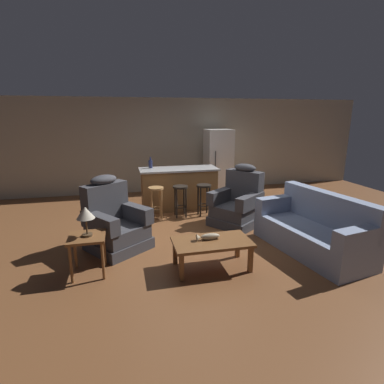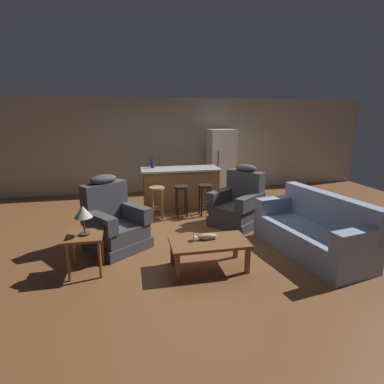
% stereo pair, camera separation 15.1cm
% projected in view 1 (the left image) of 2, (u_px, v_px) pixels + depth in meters
% --- Properties ---
extents(ground_plane, '(12.00, 12.00, 0.00)m').
position_uv_depth(ground_plane, '(192.00, 228.00, 5.86)').
color(ground_plane, brown).
extents(back_wall, '(12.00, 0.05, 2.60)m').
position_uv_depth(back_wall, '(167.00, 146.00, 8.47)').
color(back_wall, '#A89E89').
rests_on(back_wall, ground_plane).
extents(coffee_table, '(1.10, 0.60, 0.42)m').
position_uv_depth(coffee_table, '(212.00, 244.00, 4.24)').
color(coffee_table, brown).
rests_on(coffee_table, ground_plane).
extents(fish_figurine, '(0.34, 0.10, 0.10)m').
position_uv_depth(fish_figurine, '(208.00, 237.00, 4.25)').
color(fish_figurine, '#4C3823').
rests_on(fish_figurine, coffee_table).
extents(couch, '(1.15, 2.02, 0.94)m').
position_uv_depth(couch, '(314.00, 231.00, 4.80)').
color(couch, '#8493B2').
rests_on(couch, ground_plane).
extents(recliner_near_lamp, '(1.17, 1.17, 1.20)m').
position_uv_depth(recliner_near_lamp, '(114.00, 223.00, 4.89)').
color(recliner_near_lamp, '#3D3D42').
rests_on(recliner_near_lamp, ground_plane).
extents(recliner_near_island, '(1.17, 1.17, 1.20)m').
position_uv_depth(recliner_near_island, '(238.00, 204.00, 5.98)').
color(recliner_near_island, '#3D3D42').
rests_on(recliner_near_island, ground_plane).
extents(end_table, '(0.48, 0.48, 0.56)m').
position_uv_depth(end_table, '(87.00, 243.00, 4.06)').
color(end_table, brown).
rests_on(end_table, ground_plane).
extents(table_lamp, '(0.24, 0.24, 0.41)m').
position_uv_depth(table_lamp, '(85.00, 214.00, 3.95)').
color(table_lamp, '#4C3823').
rests_on(table_lamp, end_table).
extents(kitchen_island, '(1.80, 0.70, 0.95)m').
position_uv_depth(kitchen_island, '(179.00, 188.00, 7.01)').
color(kitchen_island, olive).
rests_on(kitchen_island, ground_plane).
extents(bar_stool_left, '(0.32, 0.32, 0.68)m').
position_uv_depth(bar_stool_left, '(156.00, 197.00, 6.28)').
color(bar_stool_left, '#A87A47').
rests_on(bar_stool_left, ground_plane).
extents(bar_stool_middle, '(0.32, 0.32, 0.68)m').
position_uv_depth(bar_stool_middle, '(180.00, 195.00, 6.40)').
color(bar_stool_middle, black).
rests_on(bar_stool_middle, ground_plane).
extents(bar_stool_right, '(0.32, 0.32, 0.68)m').
position_uv_depth(bar_stool_right, '(204.00, 194.00, 6.51)').
color(bar_stool_right, black).
rests_on(bar_stool_right, ground_plane).
extents(refrigerator, '(0.70, 0.69, 1.76)m').
position_uv_depth(refrigerator, '(218.00, 162.00, 8.34)').
color(refrigerator, white).
rests_on(refrigerator, ground_plane).
extents(bottle_tall_green, '(0.09, 0.09, 0.26)m').
position_uv_depth(bottle_tall_green, '(151.00, 164.00, 6.89)').
color(bottle_tall_green, '#23284C').
rests_on(bottle_tall_green, kitchen_island).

